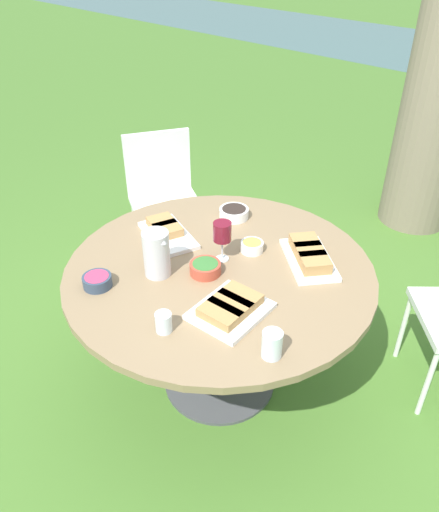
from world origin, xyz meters
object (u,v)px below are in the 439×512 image
chair_near_right (163,190)px  wine_glass (222,233)px  dining_table (220,286)px  water_pitcher (157,254)px

chair_near_right → wine_glass: (1.06, -0.53, 0.36)m
chair_near_right → dining_table: bearing=-28.2°
dining_table → chair_near_right: 1.24m
dining_table → water_pitcher: bearing=-125.9°
wine_glass → dining_table: bearing=-57.2°
water_pitcher → dining_table: bearing=54.1°
dining_table → chair_near_right: bearing=151.8°
dining_table → wine_glass: bearing=122.8°
chair_near_right → wine_glass: size_ratio=4.62×
chair_near_right → wine_glass: wine_glass is taller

